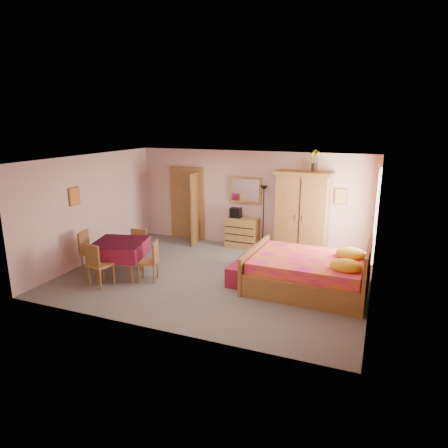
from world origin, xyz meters
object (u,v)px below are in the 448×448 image
at_px(chair_north, 136,248).
at_px(chair_west, 93,252).
at_px(chair_south, 101,264).
at_px(floor_lamp, 263,218).
at_px(bench, 246,270).
at_px(wardrobe, 302,214).
at_px(wall_mirror, 245,190).
at_px(dining_table, 121,258).
at_px(stereo, 236,213).
at_px(bed, 308,263).
at_px(chair_east, 148,261).
at_px(sunflower_vase, 315,160).
at_px(chest_of_drawers, 242,233).

bearing_deg(chair_north, chair_west, 35.39).
distance_m(chair_south, chair_north, 1.26).
bearing_deg(floor_lamp, chair_west, -135.47).
bearing_deg(bench, wardrobe, 69.09).
bearing_deg(wall_mirror, dining_table, -121.93).
xyz_separation_m(stereo, bed, (2.37, -2.14, -0.40)).
bearing_deg(wall_mirror, chair_east, -110.93).
height_order(chair_north, chair_east, chair_east).
distance_m(wall_mirror, sunflower_vase, 2.04).
height_order(bed, chair_east, bed).
bearing_deg(chair_south, wardrobe, 57.90).
relative_size(wall_mirror, wardrobe, 0.42).
bearing_deg(bed, chair_west, -168.07).
height_order(floor_lamp, bench, floor_lamp).
relative_size(floor_lamp, chair_north, 1.99).
bearing_deg(wardrobe, bed, -73.11).
height_order(floor_lamp, chair_west, floor_lamp).
bearing_deg(floor_lamp, sunflower_vase, -0.06).
distance_m(chest_of_drawers, chair_east, 3.17).
height_order(wardrobe, bed, wardrobe).
relative_size(dining_table, chair_north, 1.25).
relative_size(stereo, chair_east, 0.33).
bearing_deg(chair_east, bed, -92.95).
height_order(sunflower_vase, bed, sunflower_vase).
bearing_deg(chair_south, bench, 40.84).
bearing_deg(chest_of_drawers, chair_west, -129.32).
bearing_deg(dining_table, chair_north, 90.97).
distance_m(sunflower_vase, chair_east, 4.66).
bearing_deg(chair_north, dining_table, 80.16).
bearing_deg(chair_south, bed, 32.22).
height_order(chest_of_drawers, chair_south, chair_south).
bearing_deg(bed, wall_mirror, 134.13).
relative_size(bench, chair_east, 1.43).
relative_size(chair_south, chair_west, 0.98).
bearing_deg(floor_lamp, wardrobe, -5.54).
bearing_deg(chest_of_drawers, floor_lamp, 4.97).
height_order(chair_west, chair_east, chair_west).
xyz_separation_m(stereo, chair_east, (-0.92, -2.98, -0.51)).
distance_m(wall_mirror, chair_west, 4.24).
bearing_deg(dining_table, bench, 17.00).
height_order(bench, chair_south, chair_south).
distance_m(floor_lamp, chair_south, 4.38).
bearing_deg(sunflower_vase, chair_west, -145.03).
xyz_separation_m(chair_south, chair_east, (0.77, 0.59, -0.04)).
xyz_separation_m(chair_south, chair_north, (0.03, 1.26, -0.04)).
height_order(stereo, bed, bed).
bearing_deg(bed, wardrobe, 106.31).
relative_size(sunflower_vase, chair_west, 0.54).
distance_m(chair_north, chair_east, 1.00).
height_order(sunflower_vase, chair_north, sunflower_vase).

